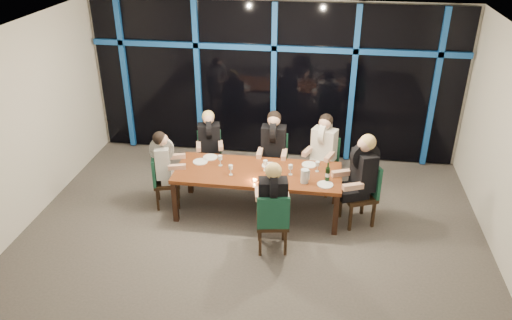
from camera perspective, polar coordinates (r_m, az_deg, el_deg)
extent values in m
plane|color=#5C5551|center=(7.55, -0.67, -9.19)|extent=(7.00, 7.00, 0.00)
cube|color=white|center=(9.52, 2.11, 9.00)|extent=(7.00, 0.04, 3.00)
cube|color=white|center=(4.33, -7.20, -16.55)|extent=(7.00, 0.04, 3.00)
cube|color=white|center=(8.04, -26.22, 2.56)|extent=(0.04, 6.00, 3.00)
cube|color=white|center=(6.25, -0.82, 13.52)|extent=(7.00, 6.00, 0.04)
cube|color=black|center=(9.46, 2.07, 8.89)|extent=(6.86, 0.04, 2.94)
cube|color=#134899|center=(10.13, -14.70, 9.27)|extent=(0.10, 0.10, 2.94)
cube|color=#134899|center=(9.67, -6.64, 9.14)|extent=(0.10, 0.10, 2.94)
cube|color=#134899|center=(9.42, 2.04, 8.79)|extent=(0.10, 0.10, 2.94)
cube|color=#134899|center=(9.38, 10.97, 8.23)|extent=(0.10, 0.10, 2.94)
cube|color=#134899|center=(9.57, 19.72, 7.49)|extent=(0.10, 0.10, 2.94)
cube|color=#134899|center=(9.23, 2.11, 12.68)|extent=(6.86, 0.10, 0.10)
cube|color=#FF2D14|center=(9.53, 9.11, 12.78)|extent=(0.60, 0.05, 0.35)
cube|color=brown|center=(7.82, 0.21, -1.48)|extent=(2.60, 1.00, 0.06)
cube|color=black|center=(7.89, -9.23, -4.75)|extent=(0.08, 0.08, 0.69)
cube|color=black|center=(7.59, 9.10, -6.19)|extent=(0.08, 0.08, 0.69)
cube|color=black|center=(8.62, -7.57, -1.69)|extent=(0.08, 0.08, 0.69)
cube|color=black|center=(8.34, 9.12, -2.87)|extent=(0.08, 0.08, 0.69)
cube|color=black|center=(8.90, -5.25, 0.02)|extent=(0.52, 0.52, 0.06)
cube|color=#19513B|center=(8.96, -5.35, 2.02)|extent=(0.42, 0.15, 0.47)
cube|color=black|center=(8.86, -6.26, -1.83)|extent=(0.05, 0.05, 0.40)
cube|color=black|center=(8.86, -4.07, -1.72)|extent=(0.05, 0.05, 0.40)
cube|color=black|center=(9.16, -6.28, -0.80)|extent=(0.05, 0.05, 0.40)
cube|color=black|center=(9.16, -4.16, -0.70)|extent=(0.05, 0.05, 0.40)
cube|color=black|center=(8.60, 1.95, -0.67)|extent=(0.46, 0.46, 0.06)
cube|color=#19513B|center=(8.65, 2.13, 1.56)|extent=(0.46, 0.05, 0.51)
cube|color=black|center=(8.58, 0.57, -2.59)|extent=(0.04, 0.04, 0.43)
cube|color=black|center=(8.54, 3.01, -2.77)|extent=(0.04, 0.04, 0.43)
cube|color=black|center=(8.89, 0.89, -1.43)|extent=(0.04, 0.04, 0.43)
cube|color=black|center=(8.86, 3.24, -1.59)|extent=(0.04, 0.04, 0.43)
cube|color=black|center=(8.64, 7.52, -0.85)|extent=(0.58, 0.58, 0.06)
cube|color=#19513B|center=(8.68, 8.13, 1.25)|extent=(0.43, 0.21, 0.50)
cube|color=black|center=(8.66, 5.88, -2.45)|extent=(0.05, 0.05, 0.42)
cube|color=black|center=(8.55, 8.06, -3.03)|extent=(0.05, 0.05, 0.42)
cube|color=black|center=(8.95, 6.81, -1.46)|extent=(0.05, 0.05, 0.42)
cube|color=black|center=(8.84, 8.94, -2.00)|extent=(0.05, 0.05, 0.42)
cube|color=black|center=(8.30, -10.13, -2.52)|extent=(0.52, 0.52, 0.06)
cube|color=#19513B|center=(8.19, -11.57, -1.07)|extent=(0.16, 0.42, 0.47)
cube|color=black|center=(8.26, -8.86, -4.36)|extent=(0.05, 0.05, 0.39)
cube|color=black|center=(8.55, -8.87, -3.19)|extent=(0.05, 0.05, 0.39)
cube|color=black|center=(8.28, -11.18, -4.51)|extent=(0.05, 0.05, 0.39)
cube|color=black|center=(8.57, -11.11, -3.33)|extent=(0.05, 0.05, 0.39)
cube|color=black|center=(7.85, 11.59, -4.04)|extent=(0.62, 0.62, 0.06)
cube|color=#19513B|center=(7.80, 13.18, -2.03)|extent=(0.23, 0.46, 0.53)
cube|color=black|center=(8.06, 9.63, -5.10)|extent=(0.06, 0.06, 0.44)
cube|color=black|center=(7.77, 10.73, -6.54)|extent=(0.06, 0.06, 0.44)
cube|color=black|center=(8.20, 12.07, -4.70)|extent=(0.06, 0.06, 0.44)
cube|color=black|center=(7.92, 13.24, -6.10)|extent=(0.06, 0.06, 0.44)
cube|color=black|center=(7.16, 1.87, -7.06)|extent=(0.52, 0.52, 0.06)
cube|color=#19513B|center=(6.84, 2.00, -6.14)|extent=(0.45, 0.13, 0.50)
cube|color=black|center=(7.45, 3.15, -7.77)|extent=(0.05, 0.05, 0.42)
cube|color=black|center=(7.44, 0.37, -7.83)|extent=(0.05, 0.05, 0.42)
cube|color=black|center=(7.16, 3.37, -9.42)|extent=(0.05, 0.05, 0.42)
cube|color=black|center=(7.14, 0.47, -9.48)|extent=(0.05, 0.05, 0.42)
cube|color=black|center=(8.76, -5.26, 0.23)|extent=(0.43, 0.47, 0.13)
cube|color=black|center=(8.76, -5.37, 2.49)|extent=(0.42, 0.31, 0.53)
cylinder|color=black|center=(8.68, -5.43, 3.73)|extent=(0.19, 0.41, 0.40)
sphere|color=tan|center=(8.59, -5.48, 4.72)|extent=(0.20, 0.20, 0.20)
sphere|color=tan|center=(8.62, -5.49, 4.99)|extent=(0.22, 0.22, 0.22)
cube|color=tan|center=(8.57, -6.58, 1.55)|extent=(0.14, 0.29, 0.08)
cube|color=tan|center=(8.58, -4.06, 1.67)|extent=(0.14, 0.29, 0.08)
cube|color=black|center=(8.44, 1.87, -0.45)|extent=(0.37, 0.43, 0.14)
cube|color=black|center=(8.44, 2.03, 2.07)|extent=(0.41, 0.24, 0.57)
cylinder|color=black|center=(8.34, 2.06, 3.46)|extent=(0.10, 0.43, 0.43)
sphere|color=tan|center=(8.25, 2.06, 4.57)|extent=(0.21, 0.21, 0.21)
sphere|color=black|center=(8.28, 2.10, 4.87)|extent=(0.23, 0.23, 0.23)
cube|color=tan|center=(8.29, 0.43, 0.81)|extent=(0.08, 0.30, 0.08)
cube|color=tan|center=(8.25, 3.23, 0.63)|extent=(0.08, 0.30, 0.08)
cube|color=silver|center=(8.49, 7.25, -0.59)|extent=(0.48, 0.52, 0.14)
cube|color=silver|center=(8.48, 7.79, 1.81)|extent=(0.46, 0.36, 0.56)
cylinder|color=silver|center=(8.39, 7.89, 3.15)|extent=(0.24, 0.42, 0.42)
sphere|color=tan|center=(8.30, 7.91, 4.23)|extent=(0.21, 0.21, 0.21)
sphere|color=black|center=(8.32, 8.03, 4.51)|extent=(0.23, 0.23, 0.23)
cube|color=tan|center=(8.38, 5.88, 0.97)|extent=(0.18, 0.31, 0.08)
cube|color=tan|center=(8.25, 8.40, 0.37)|extent=(0.18, 0.31, 0.08)
cube|color=black|center=(8.25, -9.41, -1.91)|extent=(0.47, 0.43, 0.13)
cube|color=black|center=(8.11, -10.62, -0.08)|extent=(0.32, 0.42, 0.52)
cylinder|color=black|center=(8.02, -10.74, 1.22)|extent=(0.40, 0.20, 0.39)
sphere|color=tan|center=(7.95, -10.71, 2.31)|extent=(0.20, 0.20, 0.20)
sphere|color=black|center=(7.94, -11.00, 2.48)|extent=(0.21, 0.21, 0.21)
cube|color=tan|center=(7.95, -9.02, -0.79)|extent=(0.29, 0.15, 0.07)
cube|color=tan|center=(8.28, -9.03, 0.41)|extent=(0.29, 0.15, 0.07)
cube|color=black|center=(7.75, 10.81, -3.51)|extent=(0.56, 0.52, 0.15)
cube|color=black|center=(7.65, 12.19, -1.09)|extent=(0.40, 0.49, 0.59)
cylinder|color=black|center=(7.54, 12.36, 0.46)|extent=(0.45, 0.27, 0.44)
sphere|color=tan|center=(7.45, 12.36, 1.74)|extent=(0.22, 0.22, 0.22)
sphere|color=tan|center=(7.46, 12.67, 1.99)|extent=(0.24, 0.24, 0.24)
cube|color=tan|center=(7.78, 9.75, -1.49)|extent=(0.32, 0.20, 0.08)
cube|color=tan|center=(7.45, 11.02, -3.00)|extent=(0.32, 0.20, 0.08)
cube|color=black|center=(7.20, 1.83, -5.87)|extent=(0.43, 0.47, 0.14)
cube|color=black|center=(6.89, 1.94, -4.31)|extent=(0.43, 0.30, 0.56)
cylinder|color=black|center=(6.78, 1.97, -2.73)|extent=(0.17, 0.43, 0.42)
sphere|color=tan|center=(6.71, 1.98, -1.32)|extent=(0.21, 0.21, 0.21)
sphere|color=tan|center=(6.66, 2.01, -1.26)|extent=(0.23, 0.23, 0.23)
cube|color=tan|center=(7.16, 3.41, -3.87)|extent=(0.13, 0.31, 0.08)
cube|color=tan|center=(7.13, 0.22, -3.92)|extent=(0.13, 0.31, 0.08)
cylinder|color=white|center=(8.25, -5.25, 0.31)|extent=(0.24, 0.24, 0.01)
cylinder|color=white|center=(7.96, 1.53, -0.63)|extent=(0.24, 0.24, 0.01)
cylinder|color=white|center=(8.03, 6.11, -0.54)|extent=(0.24, 0.24, 0.01)
cylinder|color=white|center=(8.13, -6.38, -0.19)|extent=(0.24, 0.24, 0.01)
cylinder|color=white|center=(7.50, 7.91, -2.81)|extent=(0.24, 0.24, 0.01)
cylinder|color=white|center=(7.47, 1.66, -2.67)|extent=(0.24, 0.24, 0.01)
cylinder|color=black|center=(7.56, 8.17, -1.66)|extent=(0.07, 0.07, 0.22)
cylinder|color=black|center=(7.48, 8.25, -0.63)|extent=(0.03, 0.03, 0.08)
cylinder|color=silver|center=(7.56, 8.17, -1.66)|extent=(0.07, 0.07, 0.06)
cylinder|color=silver|center=(7.48, 5.58, -1.84)|extent=(0.12, 0.12, 0.22)
cylinder|color=silver|center=(7.47, 6.10, -1.73)|extent=(0.02, 0.02, 0.15)
cylinder|color=#F49D49|center=(7.53, -0.16, -2.30)|extent=(0.05, 0.05, 0.03)
cylinder|color=silver|center=(7.72, -2.90, -1.68)|extent=(0.06, 0.06, 0.01)
cylinder|color=silver|center=(7.69, -2.91, -1.35)|extent=(0.01, 0.01, 0.10)
cylinder|color=silver|center=(7.65, -2.92, -0.82)|extent=(0.06, 0.06, 0.07)
cylinder|color=silver|center=(7.83, 1.07, -1.18)|extent=(0.06, 0.06, 0.01)
cylinder|color=silver|center=(7.81, 1.07, -0.83)|extent=(0.01, 0.01, 0.10)
cylinder|color=silver|center=(7.77, 1.08, -0.28)|extent=(0.07, 0.07, 0.07)
cylinder|color=silver|center=(7.73, 3.95, -1.65)|extent=(0.06, 0.06, 0.01)
cylinder|color=silver|center=(7.71, 3.96, -1.32)|extent=(0.01, 0.01, 0.10)
cylinder|color=silver|center=(7.67, 3.98, -0.78)|extent=(0.07, 0.07, 0.07)
cylinder|color=silver|center=(8.00, -4.08, -0.60)|extent=(0.06, 0.06, 0.01)
cylinder|color=silver|center=(7.97, -4.09, -0.26)|extent=(0.01, 0.01, 0.10)
cylinder|color=silver|center=(7.94, -4.12, 0.28)|extent=(0.07, 0.07, 0.07)
cylinder|color=silver|center=(7.86, 6.99, -1.27)|extent=(0.06, 0.06, 0.01)
cylinder|color=silver|center=(7.84, 7.01, -0.94)|extent=(0.01, 0.01, 0.10)
cylinder|color=silver|center=(7.80, 7.04, -0.41)|extent=(0.07, 0.07, 0.07)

